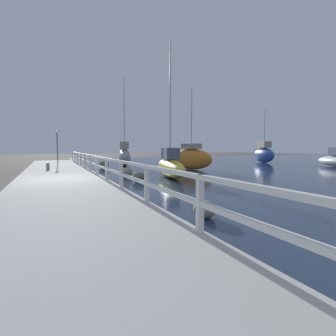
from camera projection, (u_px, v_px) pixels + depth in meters
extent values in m
plane|color=#4C473D|center=(61.00, 185.00, 11.42)|extent=(120.00, 120.00, 0.00)
cube|color=beige|center=(61.00, 182.00, 11.40)|extent=(3.66, 36.00, 0.28)
cube|color=white|center=(200.00, 203.00, 4.14)|extent=(0.10, 0.10, 0.92)
cube|color=white|center=(147.00, 184.00, 6.41)|extent=(0.10, 0.10, 0.92)
cube|color=white|center=(121.00, 174.00, 8.67)|extent=(0.10, 0.10, 0.92)
cube|color=white|center=(107.00, 169.00, 10.94)|extent=(0.10, 0.10, 0.92)
cube|color=white|center=(97.00, 165.00, 13.20)|extent=(0.10, 0.10, 0.92)
cube|color=white|center=(90.00, 163.00, 15.46)|extent=(0.10, 0.10, 0.92)
cube|color=white|center=(85.00, 161.00, 17.73)|extent=(0.10, 0.10, 0.92)
cube|color=white|center=(81.00, 159.00, 19.99)|extent=(0.10, 0.10, 0.92)
cube|color=white|center=(78.00, 158.00, 22.26)|extent=(0.10, 0.10, 0.92)
cube|color=white|center=(75.00, 157.00, 24.52)|extent=(0.10, 0.10, 0.92)
cube|color=white|center=(73.00, 156.00, 26.79)|extent=(0.10, 0.10, 0.92)
cube|color=white|center=(101.00, 158.00, 12.03)|extent=(0.09, 32.50, 0.08)
cube|color=white|center=(101.00, 167.00, 12.07)|extent=(0.09, 32.50, 0.08)
ellipsoid|color=#666056|center=(104.00, 165.00, 20.71)|extent=(0.76, 0.68, 0.57)
ellipsoid|color=gray|center=(205.00, 209.00, 6.00)|extent=(0.55, 0.49, 0.41)
ellipsoid|color=gray|center=(126.00, 172.00, 14.47)|extent=(0.69, 0.62, 0.51)
ellipsoid|color=#666056|center=(139.00, 177.00, 12.50)|extent=(0.62, 0.56, 0.46)
cylinder|color=gray|center=(48.00, 167.00, 15.90)|extent=(0.20, 0.20, 0.30)
sphere|color=gray|center=(48.00, 164.00, 15.89)|extent=(0.18, 0.18, 0.18)
cylinder|color=#2D2D33|center=(57.00, 148.00, 22.06)|extent=(0.07, 0.07, 2.55)
sphere|color=beige|center=(57.00, 132.00, 21.95)|extent=(0.26, 0.26, 0.26)
ellipsoid|color=#2D4C9E|center=(264.00, 155.00, 28.21)|extent=(2.17, 3.93, 1.59)
cube|color=#9E937F|center=(264.00, 145.00, 28.12)|extent=(1.24, 1.78, 0.68)
cylinder|color=silver|center=(264.00, 129.00, 27.99)|extent=(0.09, 0.09, 4.10)
ellipsoid|color=orange|center=(191.00, 159.00, 19.35)|extent=(2.19, 3.82, 1.53)
cube|color=#9E937F|center=(191.00, 146.00, 19.27)|extent=(1.14, 1.63, 0.38)
cylinder|color=silver|center=(192.00, 118.00, 19.11)|extent=(0.09, 0.09, 4.47)
ellipsoid|color=gold|center=(170.00, 168.00, 14.23)|extent=(2.06, 5.18, 1.00)
cube|color=#4C566B|center=(170.00, 153.00, 14.16)|extent=(1.03, 1.73, 0.60)
cylinder|color=silver|center=(170.00, 101.00, 13.95)|extent=(0.09, 0.09, 6.15)
ellipsoid|color=gray|center=(125.00, 157.00, 22.99)|extent=(2.25, 4.52, 1.49)
cube|color=#9E937F|center=(125.00, 145.00, 22.91)|extent=(1.25, 2.06, 0.62)
cylinder|color=silver|center=(124.00, 113.00, 22.69)|extent=(0.09, 0.09, 6.16)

